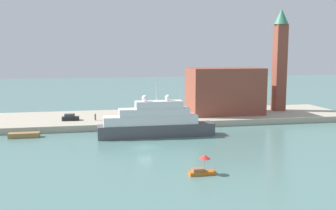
{
  "coord_description": "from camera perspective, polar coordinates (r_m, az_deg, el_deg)",
  "views": [
    {
      "loc": [
        -9.47,
        -67.72,
        16.79
      ],
      "look_at": [
        5.44,
        6.0,
        6.7
      ],
      "focal_mm": 41.81,
      "sensor_mm": 36.0,
      "label": 1
    }
  ],
  "objects": [
    {
      "name": "work_barge",
      "position": [
        83.21,
        -20.24,
        -4.14
      ],
      "size": [
        5.95,
        1.83,
        0.98
      ],
      "primitive_type": "cube",
      "color": "olive",
      "rests_on": "ground"
    },
    {
      "name": "quay_dock",
      "position": [
        96.53,
        -5.65,
        -1.99
      ],
      "size": [
        110.0,
        21.96,
        1.42
      ],
      "primitive_type": "cube",
      "color": "#ADA38E",
      "rests_on": "ground"
    },
    {
      "name": "ground",
      "position": [
        70.41,
        -3.4,
        -6.17
      ],
      "size": [
        400.0,
        400.0,
        0.0
      ],
      "primitive_type": "plane",
      "color": "slate"
    },
    {
      "name": "small_motorboat",
      "position": [
        54.97,
        5.0,
        -9.08
      ],
      "size": [
        3.65,
        1.62,
        2.8
      ],
      "color": "#C66019",
      "rests_on": "ground"
    },
    {
      "name": "person_figure",
      "position": [
        90.97,
        -10.55,
        -1.74
      ],
      "size": [
        0.36,
        0.36,
        1.63
      ],
      "color": "#4C4C4C",
      "rests_on": "quay_dock"
    },
    {
      "name": "parked_car",
      "position": [
        92.17,
        -14.04,
        -1.79
      ],
      "size": [
        3.87,
        1.79,
        1.49
      ],
      "color": "black",
      "rests_on": "quay_dock"
    },
    {
      "name": "bell_tower",
      "position": [
        108.03,
        16.0,
        6.85
      ],
      "size": [
        3.82,
        3.82,
        26.73
      ],
      "color": "brown",
      "rests_on": "quay_dock"
    },
    {
      "name": "large_yacht",
      "position": [
        78.55,
        -1.91,
        -2.56
      ],
      "size": [
        23.47,
        3.76,
        11.19
      ],
      "color": "#4C4C51",
      "rests_on": "ground"
    },
    {
      "name": "mooring_bollard",
      "position": [
        87.43,
        -3.4,
        -2.29
      ],
      "size": [
        0.56,
        0.56,
        0.65
      ],
      "primitive_type": "cylinder",
      "color": "black",
      "rests_on": "quay_dock"
    },
    {
      "name": "harbor_building",
      "position": [
        99.76,
        8.26,
        2.05
      ],
      "size": [
        18.15,
        10.49,
        11.58
      ],
      "primitive_type": "cube",
      "color": "brown",
      "rests_on": "quay_dock"
    }
  ]
}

